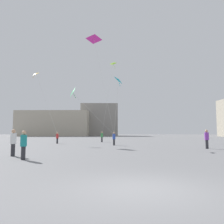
% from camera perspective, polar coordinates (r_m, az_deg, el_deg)
% --- Properties ---
extents(ground_plane, '(300.00, 300.00, 0.00)m').
position_cam_1_polar(ground_plane, '(6.90, 7.48, -18.61)').
color(ground_plane, slate).
extents(person_in_green, '(0.37, 0.37, 1.69)m').
position_cam_1_polar(person_in_green, '(36.83, -2.55, -6.10)').
color(person_in_green, '#2D2D33').
rests_on(person_in_green, ground_plane).
extents(person_in_purple, '(0.40, 0.40, 1.86)m').
position_cam_1_polar(person_in_purple, '(24.26, 22.60, -6.07)').
color(person_in_purple, '#2D2D33').
rests_on(person_in_purple, ground_plane).
extents(person_in_white, '(0.39, 0.39, 1.81)m').
position_cam_1_polar(person_in_white, '(16.91, -23.46, -6.75)').
color(person_in_white, '#2D2D33').
rests_on(person_in_white, ground_plane).
extents(person_in_blue, '(0.36, 0.36, 1.64)m').
position_cam_1_polar(person_in_blue, '(28.09, 0.50, -6.50)').
color(person_in_blue, '#2D2D33').
rests_on(person_in_blue, ground_plane).
extents(person_in_teal, '(0.37, 0.37, 1.71)m').
position_cam_1_polar(person_in_teal, '(14.53, -21.24, -7.40)').
color(person_in_teal, '#2D2D33').
rests_on(person_in_teal, ground_plane).
extents(person_in_red, '(0.35, 0.35, 1.59)m').
position_cam_1_polar(person_in_red, '(33.10, -13.51, -6.18)').
color(person_in_red, '#2D2D33').
rests_on(person_in_red, ground_plane).
extents(kite_lime_delta, '(2.21, 2.42, 11.28)m').
position_cam_1_polar(kite_lime_delta, '(36.48, 0.18, 11.37)').
color(kite_lime_delta, '#8CD12D').
extents(kite_cyan_diamond, '(1.45, 3.26, 6.80)m').
position_cam_1_polar(kite_cyan_diamond, '(26.33, 1.61, 8.04)').
color(kite_cyan_diamond, '#1EB2C6').
extents(kite_magenta_delta, '(3.59, 4.31, 13.96)m').
position_cam_1_polar(kite_magenta_delta, '(34.23, -4.48, 17.44)').
color(kite_magenta_delta, '#D12899').
extents(kite_emerald_delta, '(5.62, 1.73, 5.70)m').
position_cam_1_polar(kite_emerald_delta, '(28.51, -9.81, 4.79)').
color(kite_emerald_delta, green).
extents(kite_amber_diamond, '(4.58, 3.08, 9.61)m').
position_cam_1_polar(kite_amber_diamond, '(37.30, -18.44, 9.00)').
color(kite_amber_diamond, yellow).
extents(building_left_hall, '(27.85, 10.30, 9.69)m').
position_cam_1_polar(building_left_hall, '(90.76, -14.59, -2.82)').
color(building_left_hall, '#B2A893').
rests_on(building_left_hall, ground_plane).
extents(building_centre_hall, '(15.40, 13.14, 13.25)m').
position_cam_1_polar(building_centre_hall, '(97.74, -3.14, -2.08)').
color(building_centre_hall, gray).
rests_on(building_centre_hall, ground_plane).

